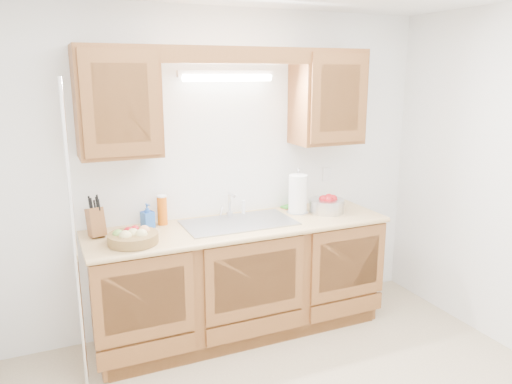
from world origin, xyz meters
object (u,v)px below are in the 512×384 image
knife_block (96,221)px  apple_bowl (327,205)px  fruit_basket (133,237)px  paper_towel (298,194)px

knife_block → apple_bowl: bearing=-15.1°
knife_block → fruit_basket: bearing=-62.8°
fruit_basket → apple_bowl: apple_bowl is taller
fruit_basket → paper_towel: bearing=8.5°
fruit_basket → apple_bowl: bearing=4.7°
fruit_basket → knife_block: bearing=128.1°
fruit_basket → apple_bowl: 1.60m
apple_bowl → paper_towel: bearing=162.9°
fruit_basket → apple_bowl: (1.60, 0.13, 0.02)m
knife_block → paper_towel: 1.57m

